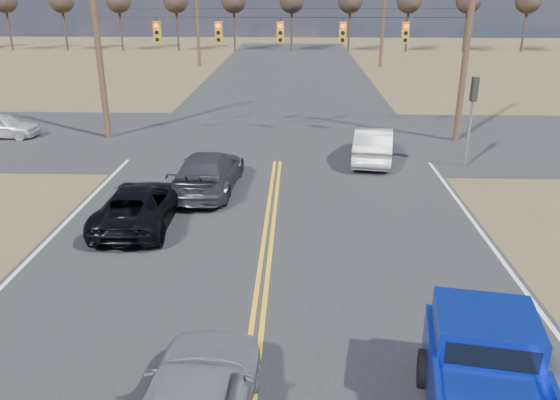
{
  "coord_description": "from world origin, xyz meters",
  "views": [
    {
      "loc": [
        0.89,
        -9.47,
        7.32
      ],
      "look_at": [
        0.39,
        5.45,
        1.5
      ],
      "focal_mm": 35.0,
      "sensor_mm": 36.0,
      "label": 1
    }
  ],
  "objects_px": {
    "white_car_queue": "(373,144)",
    "cross_car_west": "(2,126)",
    "black_suv": "(140,205)",
    "dgrey_car_queue": "(209,171)"
  },
  "relations": [
    {
      "from": "white_car_queue",
      "to": "cross_car_west",
      "type": "height_order",
      "value": "white_car_queue"
    },
    {
      "from": "black_suv",
      "to": "white_car_queue",
      "type": "bearing_deg",
      "value": -139.66
    },
    {
      "from": "white_car_queue",
      "to": "dgrey_car_queue",
      "type": "relative_size",
      "value": 0.9
    },
    {
      "from": "black_suv",
      "to": "white_car_queue",
      "type": "xyz_separation_m",
      "value": [
        8.55,
        7.37,
        0.1
      ]
    },
    {
      "from": "white_car_queue",
      "to": "cross_car_west",
      "type": "xyz_separation_m",
      "value": [
        -18.79,
        3.49,
        -0.15
      ]
    },
    {
      "from": "cross_car_west",
      "to": "black_suv",
      "type": "bearing_deg",
      "value": -136.28
    },
    {
      "from": "white_car_queue",
      "to": "cross_car_west",
      "type": "distance_m",
      "value": 19.11
    },
    {
      "from": "black_suv",
      "to": "white_car_queue",
      "type": "relative_size",
      "value": 1.03
    },
    {
      "from": "dgrey_car_queue",
      "to": "black_suv",
      "type": "bearing_deg",
      "value": 65.08
    },
    {
      "from": "black_suv",
      "to": "dgrey_car_queue",
      "type": "height_order",
      "value": "dgrey_car_queue"
    }
  ]
}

